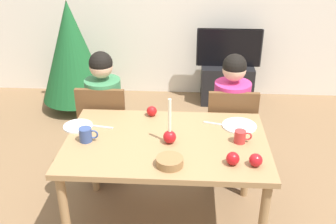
# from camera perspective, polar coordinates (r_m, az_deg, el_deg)

# --- Properties ---
(ground_plane) EXTENTS (7.68, 7.68, 0.00)m
(ground_plane) POSITION_cam_1_polar(r_m,az_deg,el_deg) (3.16, -0.22, -15.90)
(ground_plane) COLOR brown
(dining_table) EXTENTS (1.40, 0.90, 0.75)m
(dining_table) POSITION_cam_1_polar(r_m,az_deg,el_deg) (2.76, -0.25, -5.65)
(dining_table) COLOR #99754C
(dining_table) RESTS_ON ground
(chair_left) EXTENTS (0.40, 0.40, 0.90)m
(chair_left) POSITION_cam_1_polar(r_m,az_deg,el_deg) (3.43, -9.18, -2.04)
(chair_left) COLOR brown
(chair_left) RESTS_ON ground
(chair_right) EXTENTS (0.40, 0.40, 0.90)m
(chair_right) POSITION_cam_1_polar(r_m,az_deg,el_deg) (3.37, 9.02, -2.57)
(chair_right) COLOR brown
(chair_right) RESTS_ON ground
(person_left_child) EXTENTS (0.30, 0.30, 1.17)m
(person_left_child) POSITION_cam_1_polar(r_m,az_deg,el_deg) (3.43, -9.14, -0.94)
(person_left_child) COLOR #33384C
(person_left_child) RESTS_ON ground
(person_right_child) EXTENTS (0.30, 0.30, 1.17)m
(person_right_child) POSITION_cam_1_polar(r_m,az_deg,el_deg) (3.37, 9.04, -1.44)
(person_right_child) COLOR #33384C
(person_right_child) RESTS_ON ground
(tv_stand) EXTENTS (0.64, 0.40, 0.48)m
(tv_stand) POSITION_cam_1_polar(r_m,az_deg,el_deg) (5.02, 8.52, 4.13)
(tv_stand) COLOR black
(tv_stand) RESTS_ON ground
(tv) EXTENTS (0.79, 0.05, 0.46)m
(tv) POSITION_cam_1_polar(r_m,az_deg,el_deg) (4.87, 8.89, 9.25)
(tv) COLOR black
(tv) RESTS_ON tv_stand
(christmas_tree) EXTENTS (0.79, 0.79, 1.40)m
(christmas_tree) POSITION_cam_1_polar(r_m,az_deg,el_deg) (4.75, -13.86, 8.60)
(christmas_tree) COLOR brown
(christmas_tree) RESTS_ON ground
(candle_centerpiece) EXTENTS (0.09, 0.09, 0.33)m
(candle_centerpiece) POSITION_cam_1_polar(r_m,az_deg,el_deg) (2.65, 0.24, -3.23)
(candle_centerpiece) COLOR red
(candle_centerpiece) RESTS_ON dining_table
(plate_left) EXTENTS (0.21, 0.21, 0.01)m
(plate_left) POSITION_cam_1_polar(r_m,az_deg,el_deg) (2.96, -12.99, -2.01)
(plate_left) COLOR silver
(plate_left) RESTS_ON dining_table
(plate_right) EXTENTS (0.25, 0.25, 0.01)m
(plate_right) POSITION_cam_1_polar(r_m,az_deg,el_deg) (2.93, 10.36, -1.97)
(plate_right) COLOR silver
(plate_right) RESTS_ON dining_table
(mug_left) EXTENTS (0.13, 0.09, 0.10)m
(mug_left) POSITION_cam_1_polar(r_m,az_deg,el_deg) (2.74, -11.86, -3.26)
(mug_left) COLOR #33477F
(mug_left) RESTS_ON dining_table
(mug_right) EXTENTS (0.12, 0.08, 0.09)m
(mug_right) POSITION_cam_1_polar(r_m,az_deg,el_deg) (2.72, 10.52, -3.55)
(mug_right) COLOR #B72D2D
(mug_right) RESTS_ON dining_table
(fork_left) EXTENTS (0.18, 0.04, 0.01)m
(fork_left) POSITION_cam_1_polar(r_m,az_deg,el_deg) (2.92, -9.68, -2.13)
(fork_left) COLOR silver
(fork_left) RESTS_ON dining_table
(fork_right) EXTENTS (0.18, 0.06, 0.01)m
(fork_right) POSITION_cam_1_polar(r_m,az_deg,el_deg) (2.94, 6.90, -1.71)
(fork_right) COLOR silver
(fork_right) RESTS_ON dining_table
(bowl_walnuts) EXTENTS (0.17, 0.17, 0.05)m
(bowl_walnuts) POSITION_cam_1_polar(r_m,az_deg,el_deg) (2.44, 0.24, -7.25)
(bowl_walnuts) COLOR olive
(bowl_walnuts) RESTS_ON dining_table
(apple_near_candle) EXTENTS (0.08, 0.08, 0.08)m
(apple_near_candle) POSITION_cam_1_polar(r_m,az_deg,el_deg) (3.03, -2.39, 0.14)
(apple_near_candle) COLOR red
(apple_near_candle) RESTS_ON dining_table
(apple_by_left_plate) EXTENTS (0.08, 0.08, 0.08)m
(apple_by_left_plate) POSITION_cam_1_polar(r_m,az_deg,el_deg) (2.49, 12.67, -6.85)
(apple_by_left_plate) COLOR #B4151B
(apple_by_left_plate) RESTS_ON dining_table
(apple_by_right_mug) EXTENTS (0.08, 0.08, 0.08)m
(apple_by_right_mug) POSITION_cam_1_polar(r_m,az_deg,el_deg) (2.48, 9.42, -6.71)
(apple_by_right_mug) COLOR red
(apple_by_right_mug) RESTS_ON dining_table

